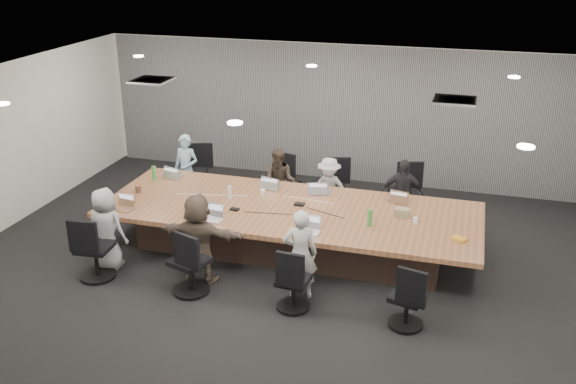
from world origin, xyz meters
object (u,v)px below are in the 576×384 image
(chair_3, at_px, (403,197))
(chair_5, at_px, (190,266))
(conference_table, at_px, (290,227))
(laptop_5, at_px, (213,220))
(chair_0, at_px, (195,176))
(laptop_6, at_px, (310,232))
(person_1, at_px, (280,182))
(laptop_1, at_px, (271,186))
(chair_6, at_px, (293,285))
(person_3, at_px, (402,194))
(stapler, at_px, (306,223))
(canvas_bag, at_px, (402,212))
(chair_4, at_px, (95,252))
(mug_brown, at_px, (138,189))
(person_2, at_px, (329,189))
(laptop_3, at_px, (398,200))
(person_5, at_px, (199,239))
(laptop_2, at_px, (322,191))
(snack_packet, at_px, (459,239))
(chair_7, at_px, (407,302))
(bottle_green_left, at_px, (154,173))
(bottle_clear, at_px, (230,193))
(person_6, at_px, (300,254))
(person_0, at_px, (186,169))
(laptop_4, at_px, (124,209))
(person_4, at_px, (106,229))
(chair_2, at_px, (333,192))
(chair_1, at_px, (285,187))
(laptop_0, at_px, (173,175))
(bottle_green_right, at_px, (370,218))

(chair_3, bearing_deg, chair_5, 35.35)
(conference_table, xyz_separation_m, laptop_5, (-0.99, -0.80, 0.35))
(chair_0, height_order, laptop_6, chair_0)
(person_1, xyz_separation_m, laptop_1, (0.00, -0.55, 0.13))
(chair_6, height_order, person_3, person_3)
(laptop_5, bearing_deg, stapler, 19.10)
(person_1, relative_size, canvas_bag, 5.32)
(chair_4, bearing_deg, person_3, 31.57)
(person_3, xyz_separation_m, mug_brown, (-4.28, -1.43, 0.17))
(chair_3, xyz_separation_m, person_2, (-1.29, -0.35, 0.15))
(laptop_3, xyz_separation_m, person_5, (-2.62, -2.15, -0.06))
(laptop_2, height_order, mug_brown, mug_brown)
(mug_brown, relative_size, snack_packet, 0.59)
(mug_brown, xyz_separation_m, stapler, (3.07, -0.49, -0.03))
(chair_7, bearing_deg, bottle_green_left, 169.28)
(chair_7, bearing_deg, canvas_bag, 113.90)
(chair_4, height_order, canvas_bag, canvas_bag)
(chair_7, bearing_deg, chair_4, -165.72)
(chair_6, relative_size, laptop_1, 2.14)
(stapler, height_order, snack_packet, stapler)
(person_5, height_order, bottle_clear, person_5)
(laptop_1, distance_m, stapler, 1.69)
(person_6, bearing_deg, laptop_2, -98.11)
(conference_table, xyz_separation_m, person_2, (0.33, 1.35, 0.18))
(person_0, distance_m, laptop_4, 2.15)
(bottle_green_left, bearing_deg, laptop_5, -38.19)
(person_3, distance_m, laptop_4, 4.67)
(person_3, bearing_deg, snack_packet, -67.48)
(person_0, bearing_deg, snack_packet, -14.01)
(chair_6, xyz_separation_m, bottle_green_left, (-3.19, 2.21, 0.51))
(person_1, height_order, canvas_bag, person_1)
(person_0, bearing_deg, person_4, -86.33)
(person_3, distance_m, mug_brown, 4.51)
(chair_2, xyz_separation_m, mug_brown, (-2.98, -1.78, 0.40))
(chair_2, bearing_deg, conference_table, 62.75)
(chair_1, bearing_deg, laptop_6, 128.76)
(laptop_4, relative_size, snack_packet, 1.59)
(person_0, distance_m, laptop_5, 2.59)
(person_5, relative_size, person_6, 1.04)
(chair_6, relative_size, person_2, 0.62)
(person_0, relative_size, mug_brown, 11.39)
(stapler, distance_m, canvas_bag, 1.54)
(chair_1, height_order, chair_3, chair_3)
(chair_2, height_order, person_4, person_4)
(chair_0, height_order, bottle_clear, bottle_clear)
(laptop_0, xyz_separation_m, mug_brown, (-0.23, -0.88, 0.05))
(person_2, distance_m, bottle_green_right, 1.97)
(chair_2, xyz_separation_m, laptop_1, (-0.91, -0.90, 0.35))
(person_5, bearing_deg, chair_6, 165.92)
(person_6, distance_m, stapler, 0.80)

